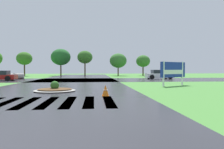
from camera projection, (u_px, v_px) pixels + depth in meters
The scene contains 9 objects.
asphalt_roadway at pixel (56, 91), 13.17m from camera, with size 10.64×80.00×0.01m, color #2B2B30.
asphalt_cross_road at pixel (76, 80), 26.81m from camera, with size 90.00×9.57×0.01m, color #2B2B30.
crosswalk_stripes at pixel (38, 102), 8.87m from camera, with size 6.75×3.40×0.01m.
estate_billboard at pixel (173, 71), 17.64m from camera, with size 2.82×1.60×2.13m.
median_island at pixel (55, 89), 13.26m from camera, with size 2.70×2.38×0.68m.
car_blue_compact at pixel (159, 75), 29.68m from camera, with size 3.93×2.05×1.34m.
drainage_pipe_stack at pixel (11, 76), 28.68m from camera, with size 3.50×1.66×0.85m.
traffic_cone at pixel (105, 91), 10.95m from camera, with size 0.39×0.39×0.61m.
background_treeline at pixel (63, 59), 43.39m from camera, with size 35.90×4.90×5.83m.
Camera 1 is at (2.48, -3.40, 1.48)m, focal length 32.32 mm.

